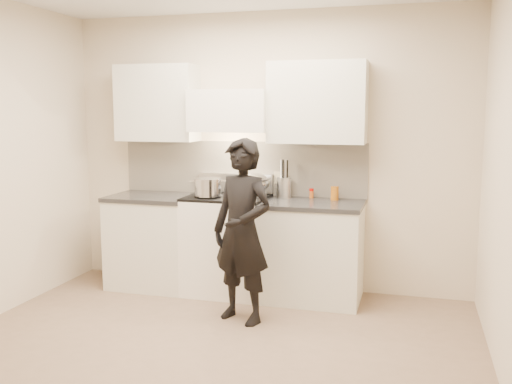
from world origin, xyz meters
TOP-DOWN VIEW (x-y plane):
  - ground_plane at (0.00, 0.00)m, footprint 4.00×4.00m
  - room_shell at (-0.06, 0.37)m, footprint 4.04×3.54m
  - stove at (-0.30, 1.42)m, footprint 0.76×0.65m
  - counter_right at (0.53, 1.43)m, footprint 0.92×0.67m
  - counter_left at (-1.08, 1.43)m, footprint 0.82×0.67m
  - wok at (-0.10, 1.56)m, footprint 0.39×0.48m
  - stock_pot at (-0.44, 1.28)m, footprint 0.35×0.30m
  - utensil_crock at (0.21, 1.63)m, footprint 0.14×0.14m
  - spice_jar at (0.47, 1.66)m, footprint 0.04×0.04m
  - oil_glass at (0.70, 1.60)m, footprint 0.07×0.07m
  - person at (0.07, 0.72)m, footprint 0.65×0.54m

SIDE VIEW (x-z plane):
  - ground_plane at x=0.00m, z-range 0.00..0.00m
  - counter_right at x=0.53m, z-range 0.00..0.92m
  - counter_left at x=-1.08m, z-range 0.00..0.92m
  - stove at x=-0.30m, z-range 0.00..0.95m
  - person at x=0.07m, z-range 0.00..1.53m
  - spice_jar at x=0.47m, z-range 0.92..1.01m
  - oil_glass at x=0.70m, z-range 0.92..1.05m
  - utensil_crock at x=0.21m, z-range 0.85..1.22m
  - stock_pot at x=-0.44m, z-range 0.96..1.12m
  - wok at x=-0.10m, z-range 0.91..1.22m
  - room_shell at x=-0.06m, z-range 0.25..2.95m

